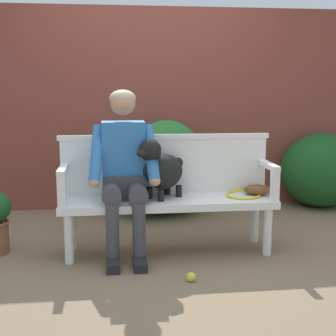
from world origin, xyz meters
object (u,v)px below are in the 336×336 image
(baseball_glove, at_px, (257,190))
(tennis_ball, at_px, (191,277))
(tennis_racket, at_px, (242,194))
(dog_on_bench, at_px, (161,168))
(garden_bench, at_px, (168,206))
(person_seated, at_px, (124,166))

(baseball_glove, relative_size, tennis_ball, 3.33)
(tennis_ball, bearing_deg, tennis_racket, 51.03)
(tennis_racket, xyz_separation_m, baseball_glove, (0.13, -0.00, 0.04))
(dog_on_bench, distance_m, tennis_ball, 0.93)
(garden_bench, relative_size, tennis_ball, 26.18)
(dog_on_bench, distance_m, tennis_racket, 0.73)
(dog_on_bench, bearing_deg, baseball_glove, 2.47)
(garden_bench, bearing_deg, person_seated, -178.79)
(garden_bench, relative_size, person_seated, 1.31)
(garden_bench, bearing_deg, baseball_glove, 2.94)
(tennis_racket, relative_size, baseball_glove, 2.60)
(dog_on_bench, bearing_deg, person_seated, -177.83)
(person_seated, bearing_deg, dog_on_bench, 2.17)
(tennis_racket, relative_size, tennis_ball, 8.65)
(person_seated, bearing_deg, baseball_glove, 2.39)
(tennis_racket, bearing_deg, tennis_ball, -128.97)
(person_seated, xyz_separation_m, baseball_glove, (1.11, 0.05, -0.23))
(baseball_glove, xyz_separation_m, tennis_ball, (-0.67, -0.67, -0.46))
(garden_bench, distance_m, dog_on_bench, 0.31)
(person_seated, bearing_deg, tennis_racket, 2.75)
(garden_bench, xyz_separation_m, tennis_racket, (0.63, 0.04, 0.07))
(garden_bench, distance_m, tennis_ball, 0.73)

